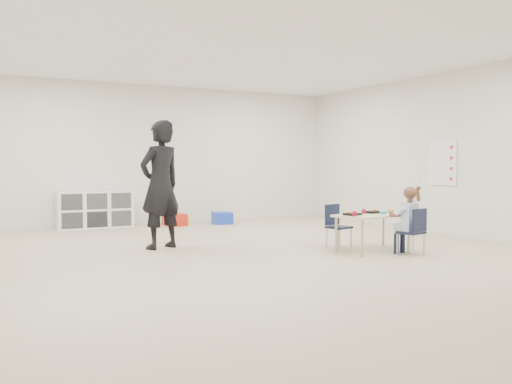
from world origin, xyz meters
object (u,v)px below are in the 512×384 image
adult (160,185)px  child (411,218)px  chair_near (411,231)px  table (373,232)px  cubby_shelf (95,210)px

adult → child: bearing=122.1°
chair_near → table: bearing=106.5°
table → adult: adult is taller
child → cubby_shelf: size_ratio=0.71×
child → adult: 3.51m
cubby_shelf → chair_near: bearing=-58.5°
chair_near → child: 0.18m
chair_near → adult: (-2.79, 2.09, 0.60)m
table → adult: bearing=136.3°
table → chair_near: size_ratio=1.96×
table → cubby_shelf: (-2.87, 4.61, 0.08)m
table → adult: size_ratio=0.67×
child → adult: bearing=132.0°
chair_near → cubby_shelf: size_ratio=0.45×
cubby_shelf → adult: (0.32, -2.99, 0.57)m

